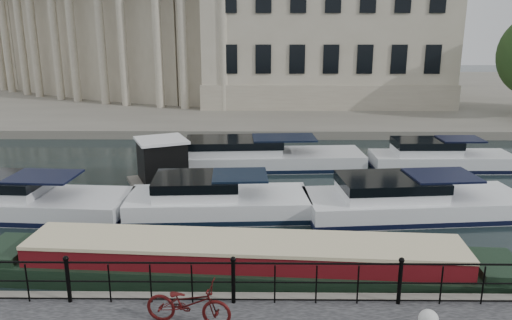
% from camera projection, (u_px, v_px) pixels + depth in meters
% --- Properties ---
extents(ground_plane, '(160.00, 160.00, 0.00)m').
position_uv_depth(ground_plane, '(238.00, 278.00, 14.46)').
color(ground_plane, black).
rests_on(ground_plane, ground).
extents(far_bank, '(120.00, 42.00, 0.55)m').
position_uv_depth(far_bank, '(255.00, 93.00, 52.03)').
color(far_bank, '#6B665B').
rests_on(far_bank, ground_plane).
extents(railing, '(24.14, 0.14, 1.22)m').
position_uv_depth(railing, '(233.00, 278.00, 11.98)').
color(railing, black).
rests_on(railing, near_quay).
extents(civic_building, '(53.55, 31.84, 16.85)m').
position_uv_depth(civic_building, '(244.00, 26.00, 46.13)').
color(civic_building, '#ADA38C').
rests_on(civic_building, far_bank).
extents(bicycle, '(2.05, 1.00, 1.03)m').
position_uv_depth(bicycle, '(188.00, 303.00, 11.16)').
color(bicycle, '#400B0B').
rests_on(bicycle, near_quay).
extents(narrowboat, '(15.56, 3.05, 1.57)m').
position_uv_depth(narrowboat, '(244.00, 267.00, 14.31)').
color(narrowboat, black).
rests_on(narrowboat, ground_plane).
extents(harbour_hut, '(3.66, 3.41, 2.18)m').
position_uv_depth(harbour_hut, '(162.00, 163.00, 22.83)').
color(harbour_hut, '#6B665B').
rests_on(harbour_hut, ground_plane).
extents(cabin_cruisers, '(26.19, 10.10, 1.99)m').
position_uv_depth(cabin_cruisers, '(266.00, 184.00, 21.76)').
color(cabin_cruisers, silver).
rests_on(cabin_cruisers, ground_plane).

